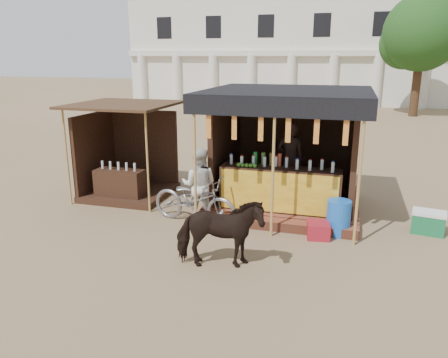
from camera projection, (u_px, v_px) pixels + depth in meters
ground at (199, 263)px, 7.62m from camera, size 120.00×120.00×0.00m
main_stall at (286, 165)px, 10.18m from camera, size 3.60×3.61×2.78m
secondary_stall at (123, 163)px, 11.22m from camera, size 2.40×2.40×2.38m
cow at (219, 233)px, 7.31m from camera, size 1.60×1.03×1.25m
motorbike at (194, 200)px, 9.35m from camera, size 2.08×1.05×1.05m
bystander at (199, 185)px, 9.43m from camera, size 0.85×0.70×1.61m
blue_barrel at (338, 218)px, 8.76m from camera, size 0.56×0.56×0.72m
red_crate at (318, 230)px, 8.66m from camera, size 0.50×0.50×0.32m
cooler at (428, 222)px, 8.88m from camera, size 0.71×0.55×0.46m
background_building at (298, 50)px, 34.77m from camera, size 26.00×7.45×8.18m
tree at (418, 36)px, 25.29m from camera, size 4.50×4.40×7.00m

